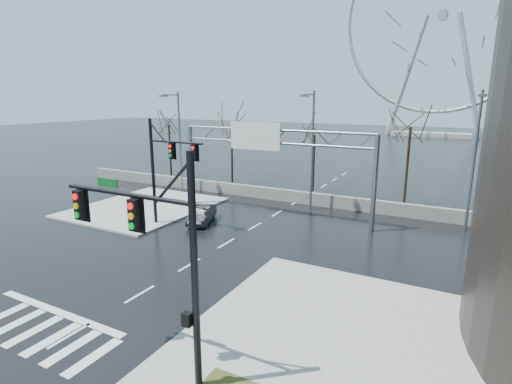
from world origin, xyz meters
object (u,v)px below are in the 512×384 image
Objects in this scene: signal_mast_near at (159,245)px; sign_gantry at (268,153)px; signal_mast_far at (164,163)px; ferris_wheel at (442,24)px; car at (202,214)px.

sign_gantry is (-5.52, 19.00, 0.31)m from signal_mast_near.
signal_mast_far is 0.16× the size of ferris_wheel.
ferris_wheel reaches higher than signal_mast_near.
ferris_wheel reaches higher than signal_mast_far.
sign_gantry is 82.91m from ferris_wheel.
car is at bearing 121.62° from signal_mast_near.
signal_mast_far is at bearing -150.28° from car.
signal_mast_far is at bearing 130.26° from signal_mast_near.
sign_gantry is 4.13× the size of car.
signal_mast_near is 18.15m from car.
ferris_wheel is at bearing 86.16° from sign_gantry.
ferris_wheel reaches higher than car.
ferris_wheel is (10.87, 86.04, 21.30)m from signal_mast_far.
signal_mast_near is 17.03m from signal_mast_far.
sign_gantry is at bearing 47.53° from signal_mast_far.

